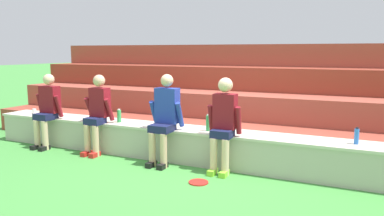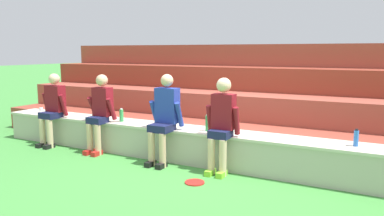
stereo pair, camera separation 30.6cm
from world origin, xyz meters
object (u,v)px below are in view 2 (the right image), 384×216
Objects in this scene: person_center at (164,116)px; water_bottle_mid_left at (121,115)px; water_bottle_near_left at (356,138)px; plastic_cup_left_end at (41,110)px; person_left_of_center at (100,111)px; frisbee at (195,182)px; water_bottle_center_gap at (208,123)px; person_far_left at (53,107)px; person_right_of_center at (222,122)px.

water_bottle_mid_left is (-1.08, 0.25, -0.12)m from person_center.
person_center is 1.11m from water_bottle_mid_left.
water_bottle_near_left is 6.06m from plastic_cup_left_end.
person_left_of_center reaches higher than water_bottle_near_left.
water_bottle_mid_left is at bearing 155.89° from frisbee.
water_bottle_center_gap reaches higher than plastic_cup_left_end.
person_far_left is 2.53m from person_center.
water_bottle_near_left is at bearing 6.14° from person_center.
person_far_left reaches higher than water_bottle_mid_left.
person_center is 5.36× the size of water_bottle_center_gap.
water_bottle_mid_left is 2.24m from frisbee.
person_right_of_center is 5.92× the size of water_bottle_mid_left.
water_bottle_center_gap is 2.19m from water_bottle_near_left.
person_left_of_center is 2.47m from frisbee.
frisbee is at bearing -12.50° from plastic_cup_left_end.
person_center reaches higher than water_bottle_mid_left.
water_bottle_mid_left is at bearing 36.59° from person_left_of_center.
person_center is at bearing -0.95° from person_left_of_center.
water_bottle_near_left is at bearing 0.24° from plastic_cup_left_end.
water_bottle_center_gap is at bearing 104.08° from frisbee.
person_left_of_center is 1.38m from person_center.
water_bottle_near_left is 0.86× the size of frisbee.
water_bottle_near_left reaches higher than plastic_cup_left_end.
person_left_of_center reaches higher than frisbee.
person_right_of_center reaches higher than water_bottle_center_gap.
frisbee is (3.41, -0.60, -0.75)m from person_far_left.
person_far_left is 3.20m from water_bottle_center_gap.
water_bottle_near_left is at bearing 25.33° from frisbee.
frisbee is (0.88, -0.63, -0.78)m from person_center.
person_right_of_center is 0.45m from water_bottle_center_gap.
person_far_left reaches higher than water_bottle_center_gap.
person_left_of_center is 5.19× the size of water_bottle_center_gap.
person_left_of_center is 2.40m from person_right_of_center.
water_bottle_center_gap reaches higher than water_bottle_mid_left.
person_far_left is at bearing -23.97° from plastic_cup_left_end.
person_center reaches higher than person_left_of_center.
water_bottle_mid_left is at bearing 166.94° from person_center.
frisbee is at bearing -10.05° from person_far_left.
person_right_of_center reaches higher than person_far_left.
person_far_left is 0.96× the size of person_center.
water_bottle_mid_left reaches higher than frisbee.
person_left_of_center is at bearing -176.16° from water_bottle_near_left.
plastic_cup_left_end is at bearing 179.14° from water_bottle_mid_left.
water_bottle_mid_left reaches higher than water_bottle_near_left.
person_left_of_center is at bearing 179.05° from person_center.
water_bottle_center_gap is at bearing 20.01° from person_center.
plastic_cup_left_end is 4.23m from frisbee.
person_right_of_center is 5.28× the size of water_bottle_center_gap.
person_left_of_center is 0.98× the size of person_right_of_center.
person_left_of_center is at bearing 2.23° from person_far_left.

